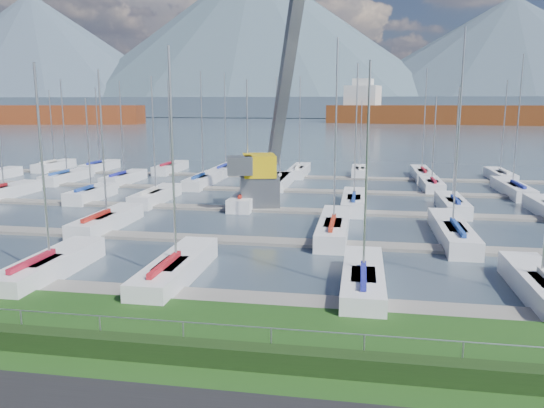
# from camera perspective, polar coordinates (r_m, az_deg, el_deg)

# --- Properties ---
(path) EXTENTS (160.00, 2.00, 0.04)m
(path) POSITION_cam_1_polar(r_m,az_deg,el_deg) (16.13, -9.55, -20.72)
(path) COLOR black
(path) RESTS_ON grass
(water) EXTENTS (800.00, 540.00, 0.20)m
(water) POSITION_cam_1_polar(r_m,az_deg,el_deg) (276.12, 8.73, 8.85)
(water) COLOR #3C4A58
(hedge) EXTENTS (80.00, 0.70, 0.70)m
(hedge) POSITION_cam_1_polar(r_m,az_deg,el_deg) (18.13, -6.81, -15.66)
(hedge) COLOR #1B3112
(hedge) RESTS_ON grass
(fence) EXTENTS (80.00, 0.04, 0.04)m
(fence) POSITION_cam_1_polar(r_m,az_deg,el_deg) (18.12, -6.50, -12.70)
(fence) COLOR #9A9FA3
(fence) RESTS_ON grass
(foothill) EXTENTS (900.00, 80.00, 12.00)m
(foothill) POSITION_cam_1_polar(r_m,az_deg,el_deg) (345.98, 8.97, 10.27)
(foothill) COLOR #465566
(foothill) RESTS_ON water
(mountains) EXTENTS (1190.00, 360.00, 115.00)m
(mountains) POSITION_cam_1_polar(r_m,az_deg,el_deg) (422.31, 10.32, 15.83)
(mountains) COLOR #3D4659
(mountains) RESTS_ON water
(docks) EXTENTS (90.00, 41.60, 0.25)m
(docks) POSITION_cam_1_polar(r_m,az_deg,el_deg) (43.08, 3.11, -0.77)
(docks) COLOR gray
(docks) RESTS_ON water
(crane) EXTENTS (7.07, 13.12, 22.35)m
(crane) POSITION_cam_1_polar(r_m,az_deg,el_deg) (45.27, -0.54, 6.90)
(crane) COLOR slate
(crane) RESTS_ON water
(cargo_ship_west) EXTENTS (100.62, 36.25, 21.50)m
(cargo_ship_west) POSITION_cam_1_polar(r_m,az_deg,el_deg) (251.97, -26.10, 8.61)
(cargo_ship_west) COLOR maroon
(cargo_ship_west) RESTS_ON water
(cargo_ship_mid) EXTENTS (96.30, 38.01, 21.50)m
(cargo_ship_mid) POSITION_cam_1_polar(r_m,az_deg,el_deg) (239.07, 16.49, 9.21)
(cargo_ship_mid) COLOR brown
(cargo_ship_mid) RESTS_ON water
(sailboat_fleet) EXTENTS (76.57, 49.19, 13.49)m
(sailboat_fleet) POSITION_cam_1_polar(r_m,az_deg,el_deg) (45.80, 1.30, 7.03)
(sailboat_fleet) COLOR navy
(sailboat_fleet) RESTS_ON water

